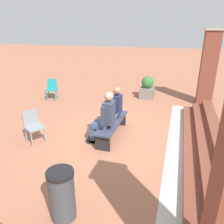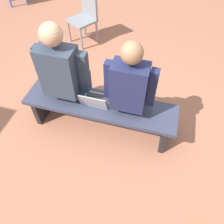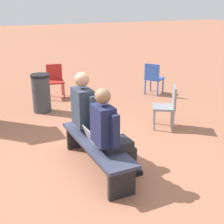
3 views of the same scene
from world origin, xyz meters
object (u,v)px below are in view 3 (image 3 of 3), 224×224
at_px(laptop, 94,137).
at_px(litter_bin, 41,93).
at_px(person_adult, 90,113).
at_px(plastic_chair_mid_courtyard, 153,77).
at_px(bench, 96,147).
at_px(plastic_chair_near_bench_left, 55,79).
at_px(plastic_chair_by_pillar, 168,104).
at_px(person_student, 110,132).

bearing_deg(laptop, litter_bin, 1.36).
bearing_deg(person_adult, plastic_chair_mid_courtyard, -48.23).
distance_m(bench, plastic_chair_near_bench_left, 3.93).
relative_size(plastic_chair_by_pillar, litter_bin, 0.98).
bearing_deg(person_student, litter_bin, 2.59).
distance_m(person_adult, plastic_chair_by_pillar, 1.90).
distance_m(plastic_chair_by_pillar, plastic_chair_near_bench_left, 3.31).
xyz_separation_m(bench, person_student, (-0.33, -0.07, 0.36)).
xyz_separation_m(plastic_chair_mid_courtyard, plastic_chair_near_bench_left, (0.93, 2.40, 0.00)).
distance_m(plastic_chair_by_pillar, litter_bin, 2.83).
xyz_separation_m(bench, laptop, (0.05, 0.01, 0.15)).
relative_size(person_adult, plastic_chair_near_bench_left, 1.66).
relative_size(person_student, plastic_chair_by_pillar, 1.59).
xyz_separation_m(person_student, laptop, (0.38, 0.08, -0.21)).
height_order(person_student, person_adult, person_adult).
relative_size(bench, laptop, 5.62).
relative_size(bench, litter_bin, 2.09).
relative_size(plastic_chair_near_bench_left, litter_bin, 0.98).
xyz_separation_m(plastic_chair_by_pillar, litter_bin, (2.03, 1.98, -0.05)).
height_order(person_student, laptop, person_student).
distance_m(bench, plastic_chair_by_pillar, 2.09).
bearing_deg(plastic_chair_by_pillar, plastic_chair_near_bench_left, 24.43).
bearing_deg(litter_bin, person_adult, -176.55).
xyz_separation_m(person_student, litter_bin, (3.24, 0.15, -0.28)).
bearing_deg(plastic_chair_near_bench_left, person_student, 173.76).
relative_size(person_student, laptop, 4.16).
relative_size(person_adult, laptop, 4.36).
xyz_separation_m(bench, plastic_chair_mid_courtyard, (2.96, -2.93, 0.13)).
bearing_deg(litter_bin, plastic_chair_by_pillar, -135.70).
bearing_deg(person_student, plastic_chair_near_bench_left, -6.24).
bearing_deg(laptop, plastic_chair_mid_courtyard, -45.27).
bearing_deg(plastic_chair_mid_courtyard, litter_bin, 91.04).
bearing_deg(laptop, bench, -165.92).
bearing_deg(laptop, plastic_chair_by_pillar, -66.49).
xyz_separation_m(plastic_chair_by_pillar, plastic_chair_mid_courtyard, (2.08, -1.03, 0.00)).
height_order(bench, person_student, person_student).
height_order(person_student, plastic_chair_mid_courtyard, person_student).
xyz_separation_m(person_adult, plastic_chair_near_bench_left, (3.48, -0.46, -0.26)).
bearing_deg(plastic_chair_near_bench_left, litter_bin, 148.35).
distance_m(bench, plastic_chair_mid_courtyard, 4.16).
bearing_deg(laptop, person_adult, -12.91).
distance_m(plastic_chair_mid_courtyard, plastic_chair_near_bench_left, 2.57).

